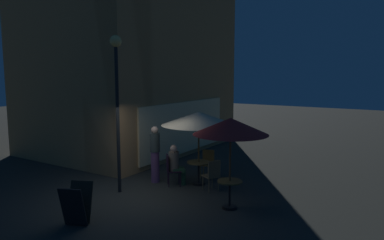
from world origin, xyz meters
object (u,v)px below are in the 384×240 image
patron_standing_1 (155,154)px  street_lamp_near_corner (117,84)px  cafe_chair_0 (208,161)px  patio_umbrella_1 (199,119)px  cafe_chair_1 (171,167)px  cafe_table_0 (230,189)px  patio_umbrella_0 (231,127)px  cafe_chair_2 (213,173)px  patron_seated_0 (176,163)px  cafe_table_1 (199,168)px  menu_sandwich_board (77,205)px

patron_standing_1 → street_lamp_near_corner: bearing=46.3°
street_lamp_near_corner → cafe_chair_0: street_lamp_near_corner is taller
patio_umbrella_1 → cafe_chair_1: 1.74m
cafe_table_0 → patio_umbrella_1: (1.29, 1.71, 1.58)m
patio_umbrella_0 → cafe_chair_2: 2.09m
patio_umbrella_0 → patron_seated_0: size_ratio=1.84×
cafe_chair_2 → patron_standing_1: size_ratio=0.52×
cafe_table_1 → patron_standing_1: bearing=112.6°
patron_seated_0 → menu_sandwich_board: bearing=-134.7°
cafe_table_0 → cafe_chair_0: size_ratio=0.81×
patio_umbrella_1 → cafe_chair_1: patio_umbrella_1 is taller
cafe_table_1 → patio_umbrella_1: 1.55m
menu_sandwich_board → cafe_table_0: bearing=-64.8°
menu_sandwich_board → cafe_table_0: 3.75m
cafe_table_1 → cafe_chair_0: (0.86, 0.17, 0.01)m
patio_umbrella_0 → patio_umbrella_1: (1.29, 1.71, -0.05)m
cafe_table_1 → patron_seated_0: 0.75m
patio_umbrella_1 → cafe_chair_2: patio_umbrella_1 is taller
street_lamp_near_corner → patron_seated_0: size_ratio=3.53×
patio_umbrella_0 → cafe_chair_1: (0.72, 2.37, -1.56)m
menu_sandwich_board → patio_umbrella_0: size_ratio=0.40×
street_lamp_near_corner → patron_standing_1: bearing=-13.0°
cafe_table_0 → cafe_chair_1: cafe_chair_1 is taller
patron_seated_0 → patron_standing_1: patron_standing_1 is taller
cafe_chair_2 → cafe_chair_1: bearing=36.3°
street_lamp_near_corner → cafe_table_0: (0.56, -3.31, -2.66)m
patio_umbrella_1 → cafe_chair_0: patio_umbrella_1 is taller
cafe_chair_0 → cafe_chair_1: 1.52m
cafe_table_0 → cafe_table_1: (1.29, 1.71, 0.03)m
patron_seated_0 → patron_standing_1: bearing=144.7°
patron_standing_1 → cafe_chair_1: bearing=146.3°
cafe_chair_2 → patron_standing_1: patron_standing_1 is taller
cafe_table_0 → patron_seated_0: size_ratio=0.57×
patron_standing_1 → cafe_table_1: bearing=171.9°
cafe_table_1 → cafe_chair_0: cafe_chair_0 is taller
patron_standing_1 → patio_umbrella_1: bearing=171.9°
cafe_table_1 → patron_standing_1: size_ratio=0.41×
menu_sandwich_board → cafe_chair_1: (3.50, -0.14, 0.09)m
street_lamp_near_corner → cafe_chair_2: 3.78m
menu_sandwich_board → patio_umbrella_0: bearing=-64.8°
cafe_chair_1 → patio_umbrella_0: bearing=-57.4°
menu_sandwich_board → cafe_table_1: size_ratio=1.29×
menu_sandwich_board → cafe_chair_2: 4.00m
menu_sandwich_board → patron_seated_0: bearing=-26.7°
cafe_table_1 → patio_umbrella_1: bearing=0.0°
patio_umbrella_0 → cafe_chair_2: bearing=47.6°
cafe_table_1 → cafe_chair_1: 0.88m
menu_sandwich_board → patron_standing_1: patron_standing_1 is taller
cafe_chair_1 → cafe_chair_2: (0.20, -1.36, -0.02)m
cafe_table_1 → cafe_chair_1: cafe_chair_1 is taller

